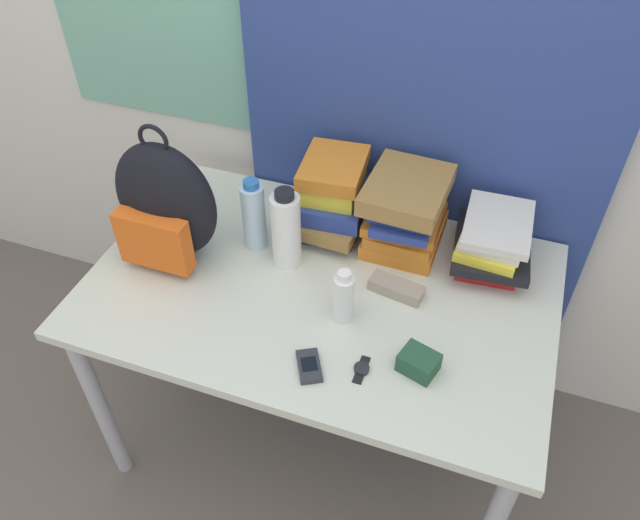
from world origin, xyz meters
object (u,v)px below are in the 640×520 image
object	(u,v)px
water_bottle	(254,216)
sports_bottle	(286,230)
backpack	(165,205)
book_stack_right	(492,241)
sunglasses_case	(396,288)
wristwatch	(362,369)
camera_pouch	(419,362)
book_stack_center	(406,212)
book_stack_left	(332,196)
cell_phone	(309,366)
sunscreen_bottle	(343,297)

from	to	relation	value
water_bottle	sports_bottle	size ratio (longest dim) A/B	0.92
backpack	sports_bottle	world-z (taller)	backpack
backpack	book_stack_right	distance (m)	0.92
sunglasses_case	wristwatch	bearing A→B (deg)	-92.70
sports_bottle	sunglasses_case	distance (m)	0.35
wristwatch	sports_bottle	bearing A→B (deg)	136.32
camera_pouch	book_stack_center	bearing A→B (deg)	108.64
wristwatch	water_bottle	bearing A→B (deg)	141.81
camera_pouch	wristwatch	bearing A→B (deg)	-159.07
water_bottle	sunglasses_case	bearing A→B (deg)	-7.07
backpack	sunglasses_case	world-z (taller)	backpack
backpack	water_bottle	size ratio (longest dim) A/B	1.82
book_stack_center	book_stack_right	xyz separation A→B (m)	(0.26, -0.00, -0.03)
backpack	water_bottle	distance (m)	0.25
backpack	book_stack_left	world-z (taller)	backpack
book_stack_right	sunglasses_case	xyz separation A→B (m)	(-0.22, -0.21, -0.06)
water_bottle	cell_phone	bearing A→B (deg)	-50.71
book_stack_left	cell_phone	distance (m)	0.56
book_stack_center	cell_phone	xyz separation A→B (m)	(-0.10, -0.54, -0.11)
book_stack_left	sports_bottle	bearing A→B (deg)	-108.56
book_stack_right	wristwatch	xyz separation A→B (m)	(-0.23, -0.50, -0.07)
sunscreen_bottle	camera_pouch	bearing A→B (deg)	-23.94
sunscreen_bottle	wristwatch	size ratio (longest dim) A/B	1.95
book_stack_left	sports_bottle	world-z (taller)	sports_bottle
camera_pouch	wristwatch	distance (m)	0.14
book_stack_center	sunscreen_bottle	distance (m)	0.36
backpack	book_stack_left	bearing A→B (deg)	34.59
backpack	book_stack_left	xyz separation A→B (m)	(0.40, 0.27, -0.07)
sunglasses_case	book_stack_center	bearing A→B (deg)	99.50
book_stack_left	water_bottle	world-z (taller)	water_bottle
book_stack_left	sunglasses_case	world-z (taller)	book_stack_left
book_stack_center	sports_bottle	world-z (taller)	sports_bottle
book_stack_left	water_bottle	xyz separation A→B (m)	(-0.18, -0.16, 0.00)
cell_phone	book_stack_right	bearing A→B (deg)	56.16
backpack	sunscreen_bottle	world-z (taller)	backpack
backpack	book_stack_right	xyz separation A→B (m)	(0.88, 0.27, -0.10)
sunglasses_case	camera_pouch	size ratio (longest dim) A/B	1.47
sunscreen_bottle	camera_pouch	xyz separation A→B (m)	(0.23, -0.10, -0.05)
cell_phone	sunglasses_case	world-z (taller)	sunglasses_case
book_stack_right	sunscreen_bottle	distance (m)	0.48
book_stack_right	sunscreen_bottle	size ratio (longest dim) A/B	1.73
sunglasses_case	cell_phone	bearing A→B (deg)	-113.07
cell_phone	wristwatch	world-z (taller)	cell_phone
sunglasses_case	wristwatch	xyz separation A→B (m)	(-0.01, -0.28, -0.01)
sunglasses_case	book_stack_right	bearing A→B (deg)	43.79
backpack	camera_pouch	distance (m)	0.81
book_stack_center	backpack	bearing A→B (deg)	-156.52
cell_phone	camera_pouch	world-z (taller)	camera_pouch
cell_phone	camera_pouch	xyz separation A→B (m)	(0.25, 0.09, 0.02)
cell_phone	camera_pouch	distance (m)	0.27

